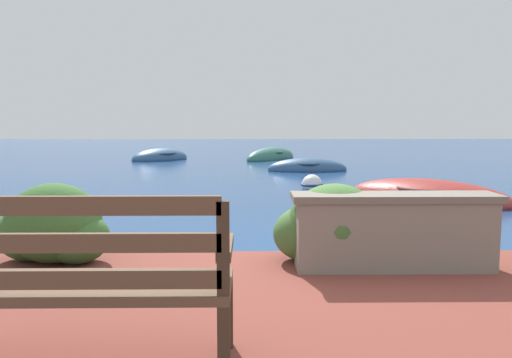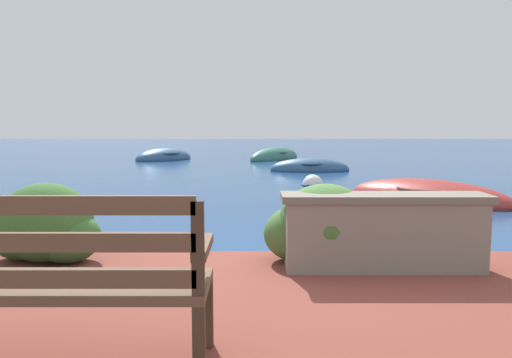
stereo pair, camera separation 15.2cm
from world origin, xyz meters
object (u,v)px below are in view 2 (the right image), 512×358
mooring_buoy (312,185)px  rowboat_outer (274,158)px  park_bench (63,278)px  rowboat_far (163,158)px  rowboat_nearest (427,197)px  rowboat_mid (309,169)px

mooring_buoy → rowboat_outer: bearing=93.4°
park_bench → rowboat_far: bearing=92.4°
mooring_buoy → rowboat_far: bearing=120.0°
park_bench → rowboat_far: 17.47m
rowboat_nearest → rowboat_far: rowboat_far is taller
rowboat_nearest → rowboat_mid: rowboat_nearest is taller
park_bench → rowboat_mid: (2.62, 12.77, -0.64)m
rowboat_far → park_bench: bearing=-128.0°
park_bench → rowboat_outer: size_ratio=0.46×
park_bench → rowboat_mid: size_ratio=0.61×
rowboat_nearest → rowboat_far: (-6.92, 10.30, 0.01)m
rowboat_mid → rowboat_outer: (-0.89, 4.82, 0.01)m
rowboat_mid → park_bench: bearing=78.5°
park_bench → rowboat_outer: (1.73, 17.60, -0.64)m
rowboat_mid → rowboat_far: size_ratio=0.90×
rowboat_mid → rowboat_far: 6.94m
rowboat_nearest → rowboat_outer: rowboat_outer is taller
mooring_buoy → park_bench: bearing=-104.5°
rowboat_far → mooring_buoy: (4.93, -8.54, 0.01)m
park_bench → rowboat_mid: 13.06m
rowboat_mid → rowboat_outer: bearing=-79.4°
park_bench → rowboat_mid: park_bench is taller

